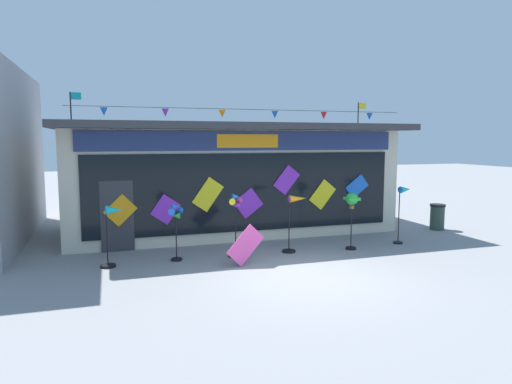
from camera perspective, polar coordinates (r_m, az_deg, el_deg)
The scene contains 10 objects.
ground_plane at distance 10.69m, azimuth 6.30°, elevation -10.50°, with size 80.00×80.00×0.00m, color gray.
kite_shop_building at distance 15.91m, azimuth -3.35°, elevation 1.90°, with size 11.04×5.32×4.61m.
wind_spinner_far_left at distance 11.74m, azimuth -17.62°, elevation -4.23°, with size 0.60×0.38×1.53m.
wind_spinner_left at distance 11.90m, azimuth -10.00°, elevation -3.53°, with size 0.42×0.29×1.52m.
wind_spinner_center_left at distance 12.12m, azimuth -2.55°, elevation -3.21°, with size 0.42×0.40×1.72m.
wind_spinner_center_right at distance 12.72m, azimuth 4.91°, elevation -2.69°, with size 0.70×0.38×1.61m.
wind_spinner_right at distance 13.21m, azimuth 11.93°, elevation -1.46°, with size 0.36×0.36×1.64m.
wind_spinner_far_right at distance 14.40m, azimuth 18.00°, elevation -1.14°, with size 0.55×0.28×1.75m.
trash_bin at distance 17.14m, azimuth 21.78°, elevation -2.90°, with size 0.52×0.52×0.90m.
display_kite_on_ground at distance 11.41m, azimuth -1.32°, elevation -6.68°, with size 0.52×0.03×0.95m, color #EA4CA3.
Camera 1 is at (-4.23, -9.31, 3.13)m, focal length 31.89 mm.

